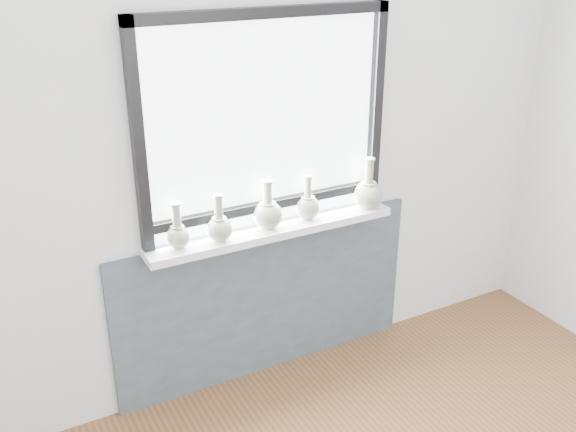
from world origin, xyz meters
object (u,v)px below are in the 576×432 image
vase_a (178,234)px  vase_e (368,193)px  windowsill (273,230)px  vase_c (268,213)px  vase_d (308,206)px  vase_b (219,226)px

vase_a → vase_e: 1.05m
vase_e → windowsill: bearing=178.3°
vase_c → vase_e: (0.59, -0.02, 0.00)m
windowsill → vase_e: (0.56, -0.02, 0.10)m
vase_a → vase_d: (0.70, 0.01, 0.00)m
vase_a → vase_b: bearing=-6.1°
vase_d → windowsill: bearing=-177.4°
windowsill → vase_a: vase_a is taller
vase_d → vase_e: bearing=-4.2°
windowsill → vase_b: vase_b is taller
vase_b → vase_e: 0.85m
windowsill → vase_d: 0.22m
vase_c → vase_e: 0.59m
vase_a → vase_b: vase_b is taller
vase_d → vase_e: (0.35, -0.03, 0.01)m
windowsill → vase_c: size_ratio=5.27×
vase_b → vase_d: size_ratio=1.01×
windowsill → vase_e: 0.57m
vase_c → vase_a: bearing=179.9°
vase_a → vase_e: size_ratio=0.81×
vase_e → vase_b: bearing=-179.8°
windowsill → vase_d: (0.21, 0.01, 0.09)m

